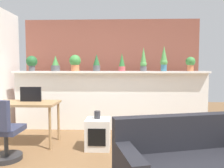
# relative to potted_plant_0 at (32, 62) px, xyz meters

# --- Properties ---
(divider_wall) EXTENTS (4.16, 0.16, 1.24)m
(divider_wall) POSITION_rel_potted_plant_0_xyz_m (1.69, 0.07, -0.85)
(divider_wall) COLOR white
(divider_wall) RESTS_ON ground
(plant_shelf) EXTENTS (4.16, 0.33, 0.04)m
(plant_shelf) POSITION_rel_potted_plant_0_xyz_m (1.69, 0.03, -0.21)
(plant_shelf) COLOR white
(plant_shelf) RESTS_ON divider_wall
(brick_wall_behind) EXTENTS (4.16, 0.10, 2.50)m
(brick_wall_behind) POSITION_rel_potted_plant_0_xyz_m (1.69, 0.67, -0.22)
(brick_wall_behind) COLOR brown
(brick_wall_behind) RESTS_ON ground
(potted_plant_0) EXTENTS (0.24, 0.24, 0.33)m
(potted_plant_0) POSITION_rel_potted_plant_0_xyz_m (0.00, 0.00, 0.00)
(potted_plant_0) COLOR #4C4C51
(potted_plant_0) RESTS_ON plant_shelf
(potted_plant_1) EXTENTS (0.19, 0.19, 0.33)m
(potted_plant_1) POSITION_rel_potted_plant_0_xyz_m (0.50, 0.04, -0.04)
(potted_plant_1) COLOR #4C4C51
(potted_plant_1) RESTS_ON plant_shelf
(potted_plant_2) EXTENTS (0.25, 0.25, 0.35)m
(potted_plant_2) POSITION_rel_potted_plant_0_xyz_m (0.94, 0.03, 0.00)
(potted_plant_2) COLOR #C66B42
(potted_plant_2) RESTS_ON plant_shelf
(potted_plant_3) EXTENTS (0.15, 0.15, 0.36)m
(potted_plant_3) POSITION_rel_potted_plant_0_xyz_m (1.40, 0.00, -0.01)
(potted_plant_3) COLOR #4C4C51
(potted_plant_3) RESTS_ON plant_shelf
(potted_plant_4) EXTENTS (0.14, 0.14, 0.38)m
(potted_plant_4) POSITION_rel_potted_plant_0_xyz_m (1.94, -0.00, -0.01)
(potted_plant_4) COLOR #B7474C
(potted_plant_4) RESTS_ON plant_shelf
(potted_plant_5) EXTENTS (0.14, 0.14, 0.51)m
(potted_plant_5) POSITION_rel_potted_plant_0_xyz_m (2.40, 0.05, 0.04)
(potted_plant_5) COLOR #4C4C51
(potted_plant_5) RESTS_ON plant_shelf
(potted_plant_6) EXTENTS (0.16, 0.16, 0.54)m
(potted_plant_6) POSITION_rel_potted_plant_0_xyz_m (2.83, 0.01, 0.07)
(potted_plant_6) COLOR #386B84
(potted_plant_6) RESTS_ON plant_shelf
(potted_plant_7) EXTENTS (0.20, 0.20, 0.30)m
(potted_plant_7) POSITION_rel_potted_plant_0_xyz_m (3.39, 0.03, -0.02)
(potted_plant_7) COLOR #C66B42
(potted_plant_7) RESTS_ON plant_shelf
(desk) EXTENTS (1.10, 0.60, 0.75)m
(desk) POSITION_rel_potted_plant_0_xyz_m (0.26, -0.94, -0.80)
(desk) COLOR #99754C
(desk) RESTS_ON ground
(tv_monitor) EXTENTS (0.37, 0.04, 0.26)m
(tv_monitor) POSITION_rel_potted_plant_0_xyz_m (0.32, -0.86, -0.59)
(tv_monitor) COLOR black
(tv_monitor) RESTS_ON desk
(office_chair) EXTENTS (0.48, 0.49, 0.91)m
(office_chair) POSITION_rel_potted_plant_0_xyz_m (0.23, -1.67, -1.08)
(office_chair) COLOR #262628
(office_chair) RESTS_ON ground
(side_cube_shelf) EXTENTS (0.40, 0.41, 0.50)m
(side_cube_shelf) POSITION_rel_potted_plant_0_xyz_m (1.54, -1.10, -1.22)
(side_cube_shelf) COLOR silver
(side_cube_shelf) RESTS_ON ground
(vase_on_shelf) EXTENTS (0.10, 0.10, 0.13)m
(vase_on_shelf) POSITION_rel_potted_plant_0_xyz_m (1.52, -1.07, -0.90)
(vase_on_shelf) COLOR #2D2D33
(vase_on_shelf) RESTS_ON side_cube_shelf
(couch) EXTENTS (1.70, 1.12, 0.80)m
(couch) POSITION_rel_potted_plant_0_xyz_m (2.65, -2.39, -1.19)
(couch) COLOR black
(couch) RESTS_ON ground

